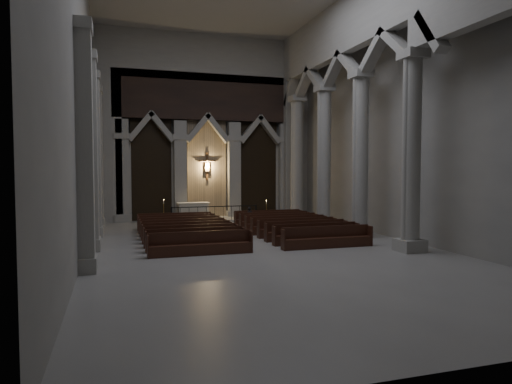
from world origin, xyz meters
The scene contains 11 objects.
room centered at (0.00, 0.00, 7.60)m, with size 24.00×24.10×12.00m.
sanctuary_wall centered at (0.00, 11.54, 6.62)m, with size 14.00×0.77×12.00m.
right_arcade centered at (5.50, 1.33, 7.83)m, with size 1.00×24.00×12.00m.
left_pilasters centered at (-6.75, 3.50, 3.91)m, with size 0.60×13.00×8.03m.
sanctuary_step centered at (0.00, 10.60, 0.07)m, with size 8.50×2.60×0.15m, color #A6A39B.
altar centered at (-1.10, 10.74, 0.67)m, with size 2.03×0.81×1.03m.
altar_rail centered at (0.00, 9.34, 0.70)m, with size 5.37×0.09×1.06m.
candle_stand_left centered at (-3.11, 9.26, 0.41)m, with size 0.26×0.26×1.52m.
candle_stand_right centered at (3.34, 9.29, 0.36)m, with size 0.22×0.22×1.31m.
pews centered at (0.00, 3.16, 0.30)m, with size 9.47×8.21×0.91m.
worshipper centered at (1.52, 6.84, 0.57)m, with size 0.42×0.27×1.14m, color black.
Camera 1 is at (-5.85, -18.10, 3.36)m, focal length 32.00 mm.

